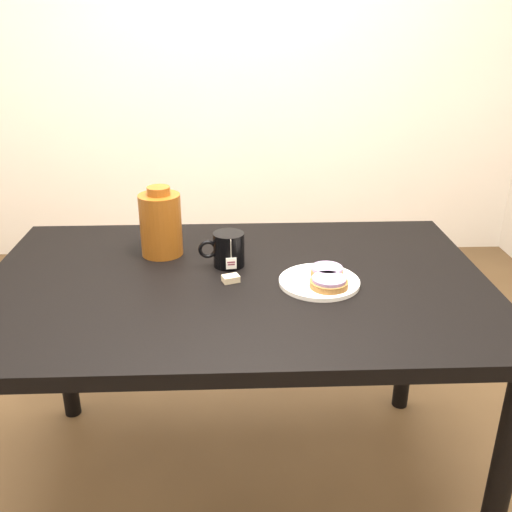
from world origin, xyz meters
The scene contains 9 objects.
ground_plane centered at (0.00, 0.00, 0.00)m, with size 4.00×4.00×0.00m, color brown.
wall_back centered at (0.00, 2.00, 1.35)m, with size 3.50×0.02×2.70m, color beige.
table centered at (0.00, 0.00, 0.67)m, with size 1.40×0.90×0.75m.
plate centered at (0.23, -0.04, 0.76)m, with size 0.22×0.22×0.02m.
bagel_back centered at (0.25, -0.02, 0.78)m, with size 0.12×0.12×0.03m.
bagel_front centered at (0.24, -0.08, 0.77)m, with size 0.12×0.12×0.03m.
mug centered at (-0.02, 0.09, 0.80)m, with size 0.14×0.10×0.10m.
teabag_pouch centered at (-0.02, -0.02, 0.76)m, with size 0.04×0.03×0.02m, color #C6B793.
bagel_package centered at (-0.22, 0.19, 0.85)m, with size 0.16×0.16×0.21m.
Camera 1 is at (-0.00, -1.43, 1.43)m, focal length 40.00 mm.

